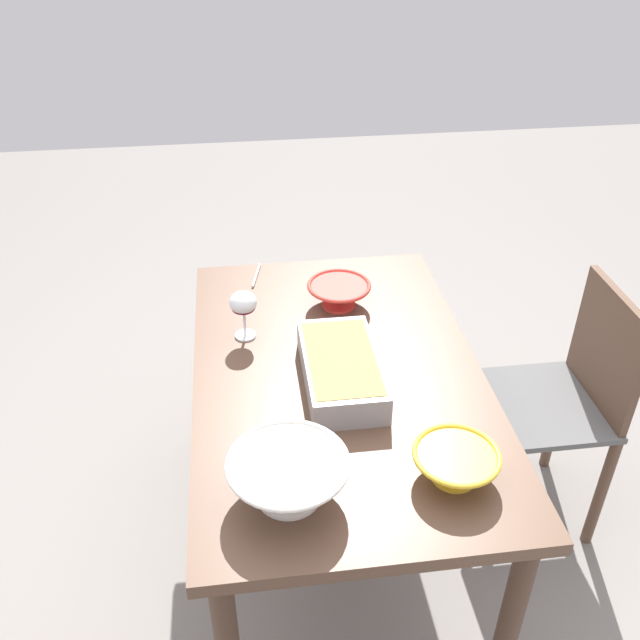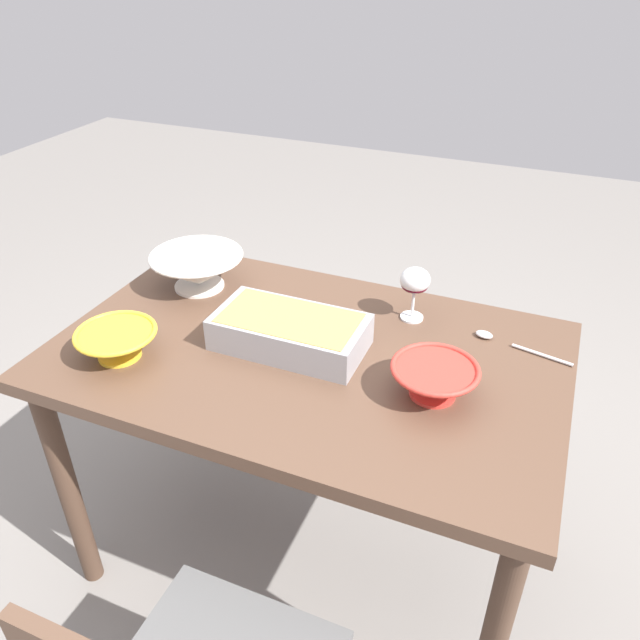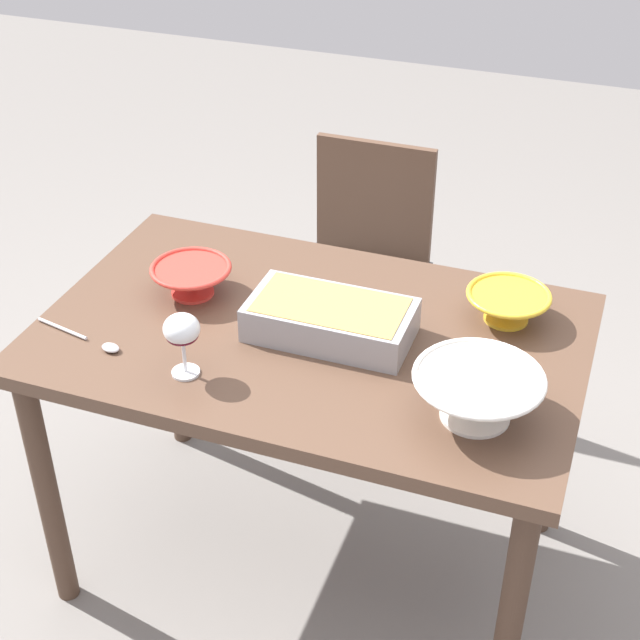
% 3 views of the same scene
% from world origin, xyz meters
% --- Properties ---
extents(ground_plane, '(8.00, 8.00, 0.00)m').
position_xyz_m(ground_plane, '(0.00, 0.00, 0.00)').
color(ground_plane, gray).
extents(dining_table, '(1.24, 0.77, 0.75)m').
position_xyz_m(dining_table, '(0.00, 0.00, 0.66)').
color(dining_table, brown).
rests_on(dining_table, ground_plane).
extents(wine_glass, '(0.08, 0.08, 0.15)m').
position_xyz_m(wine_glass, '(-0.20, -0.24, 0.86)').
color(wine_glass, white).
rests_on(wine_glass, dining_table).
extents(casserole_dish, '(0.37, 0.19, 0.08)m').
position_xyz_m(casserole_dish, '(0.05, 0.00, 0.80)').
color(casserole_dish, '#99999E').
rests_on(casserole_dish, dining_table).
extents(mixing_bowl, '(0.20, 0.20, 0.07)m').
position_xyz_m(mixing_bowl, '(0.41, 0.20, 0.80)').
color(mixing_bowl, yellow).
rests_on(mixing_bowl, dining_table).
extents(small_bowl, '(0.20, 0.20, 0.08)m').
position_xyz_m(small_bowl, '(-0.33, 0.05, 0.80)').
color(small_bowl, red).
rests_on(small_bowl, dining_table).
extents(serving_bowl, '(0.26, 0.26, 0.11)m').
position_xyz_m(serving_bowl, '(0.42, -0.17, 0.81)').
color(serving_bowl, white).
rests_on(serving_bowl, dining_table).
extents(serving_spoon, '(0.24, 0.07, 0.01)m').
position_xyz_m(serving_spoon, '(-0.44, -0.21, 0.76)').
color(serving_spoon, silver).
rests_on(serving_spoon, dining_table).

